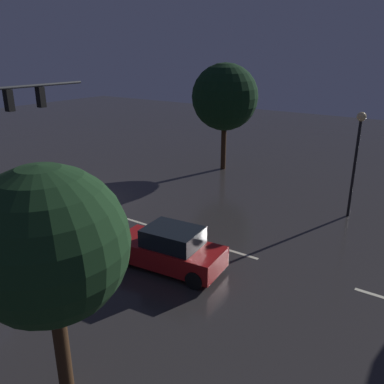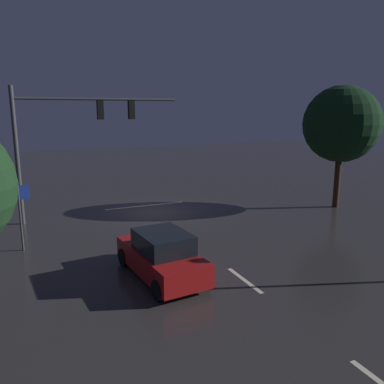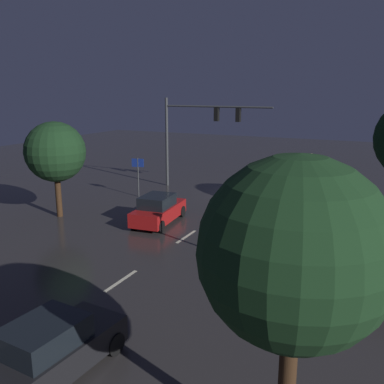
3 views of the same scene
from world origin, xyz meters
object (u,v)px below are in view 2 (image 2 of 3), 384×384
object	(u,v)px
route_sign	(19,203)
tree_left_far	(342,124)
traffic_signal_assembly	(71,127)
car_approaching	(161,256)

from	to	relation	value
route_sign	tree_left_far	bearing A→B (deg)	-178.45
route_sign	tree_left_far	world-z (taller)	tree_left_far
route_sign	tree_left_far	distance (m)	17.97
tree_left_far	traffic_signal_assembly	bearing A→B (deg)	-14.29
traffic_signal_assembly	tree_left_far	size ratio (longest dim) A/B	1.19
traffic_signal_assembly	car_approaching	distance (m)	10.21
car_approaching	route_sign	bearing A→B (deg)	-47.18
car_approaching	tree_left_far	size ratio (longest dim) A/B	0.62
tree_left_far	car_approaching	bearing A→B (deg)	22.10
car_approaching	tree_left_far	world-z (taller)	tree_left_far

